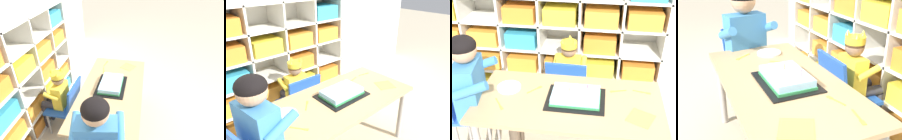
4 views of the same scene
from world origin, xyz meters
The scene contains 13 objects.
storage_cubby_shelf centered at (-0.40, 0.98, 0.61)m, with size 2.32×0.40×1.32m.
activity_table centered at (0.00, 0.00, 0.52)m, with size 1.32×0.65×0.59m.
classroom_chair_blue centered at (-0.07, 0.50, 0.38)m, with size 0.38×0.35×0.66m.
child_with_crown centered at (-0.07, 0.61, 0.50)m, with size 0.30×0.31×0.81m.
classroom_chair_adult_side centered at (-0.76, -0.03, 0.44)m, with size 0.37×0.36×0.72m.
adult_helper_seated centered at (-0.65, -0.01, 0.65)m, with size 0.46×0.44×1.05m.
birthday_cake_on_tray centered at (0.05, 0.01, 0.62)m, with size 0.41×0.31×0.10m.
paper_plate_stack centered at (-0.46, 0.09, 0.60)m, with size 0.18×0.18×0.01m, color white.
paper_napkin_square centered at (0.49, -0.12, 0.59)m, with size 0.16×0.16×0.00m, color #F4DB4C.
fork_at_table_front_edge centered at (0.34, 0.16, 0.59)m, with size 0.12×0.05×0.00m.
fork_by_napkin centered at (-0.47, -0.12, 0.59)m, with size 0.10×0.12×0.00m.
fork_scattered_mid_table centered at (0.53, 0.17, 0.59)m, with size 0.13×0.04×0.00m.
fork_near_cake_tray centered at (-0.26, 0.10, 0.59)m, with size 0.10×0.11×0.00m.
Camera 3 is at (0.21, -1.62, 1.83)m, focal length 46.36 mm.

